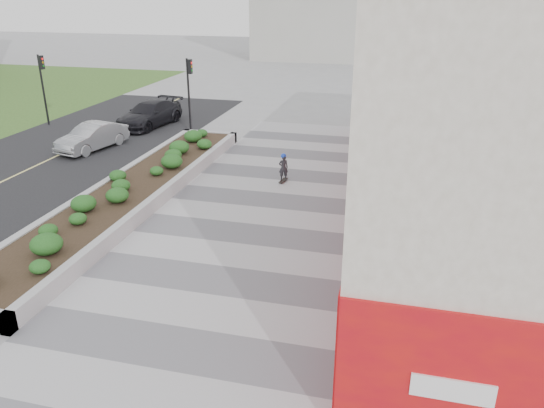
{
  "coord_description": "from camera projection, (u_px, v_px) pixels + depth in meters",
  "views": [
    {
      "loc": [
        4.77,
        -10.78,
        7.86
      ],
      "look_at": [
        0.72,
        5.22,
        1.1
      ],
      "focal_mm": 35.0,
      "sensor_mm": 36.0,
      "label": 1
    }
  ],
  "objects": [
    {
      "name": "skateboarder",
      "position": [
        283.0,
        167.0,
        22.86
      ],
      "size": [
        0.49,
        0.74,
        1.29
      ],
      "rotation": [
        0.0,
        0.0,
        -0.12
      ],
      "color": "beige",
      "rests_on": "ground"
    },
    {
      "name": "traffic_signal_near",
      "position": [
        189.0,
        84.0,
        30.02
      ],
      "size": [
        0.33,
        0.28,
        4.2
      ],
      "color": "black",
      "rests_on": "ground"
    },
    {
      "name": "car_dark",
      "position": [
        150.0,
        114.0,
        32.14
      ],
      "size": [
        2.81,
        5.31,
        1.47
      ],
      "primitive_type": "imported",
      "rotation": [
        0.0,
        0.0,
        -0.16
      ],
      "color": "black",
      "rests_on": "ground"
    },
    {
      "name": "planter",
      "position": [
        132.0,
        189.0,
        21.1
      ],
      "size": [
        3.0,
        18.0,
        0.9
      ],
      "color": "#9E9EA0",
      "rests_on": "ground"
    },
    {
      "name": "car_silver",
      "position": [
        92.0,
        137.0,
        27.45
      ],
      "size": [
        2.3,
        4.3,
        1.35
      ],
      "primitive_type": "imported",
      "rotation": [
        0.0,
        0.0,
        -0.23
      ],
      "color": "#A2A3A9",
      "rests_on": "ground"
    },
    {
      "name": "building",
      "position": [
        470.0,
        106.0,
        18.69
      ],
      "size": [
        6.04,
        24.08,
        8.0
      ],
      "color": "#B9AE9E",
      "rests_on": "ground"
    },
    {
      "name": "manhole_cover",
      "position": [
        247.0,
        263.0,
        16.31
      ],
      "size": [
        0.44,
        0.44,
        0.01
      ],
      "primitive_type": "cylinder",
      "color": "#595654",
      "rests_on": "ground"
    },
    {
      "name": "traffic_signal_far",
      "position": [
        43.0,
        79.0,
        31.67
      ],
      "size": [
        0.33,
        0.28,
        4.2
      ],
      "color": "black",
      "rests_on": "ground"
    },
    {
      "name": "walkway",
      "position": [
        232.0,
        261.0,
        16.42
      ],
      "size": [
        8.0,
        36.0,
        0.01
      ],
      "primitive_type": "cube",
      "color": "#A8A8AD",
      "rests_on": "ground"
    },
    {
      "name": "ground",
      "position": [
        196.0,
        315.0,
        13.73
      ],
      "size": [
        160.0,
        160.0,
        0.0
      ],
      "primitive_type": "plane",
      "color": "gray",
      "rests_on": "ground"
    }
  ]
}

